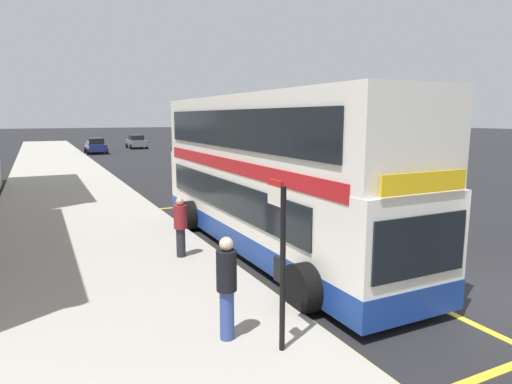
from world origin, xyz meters
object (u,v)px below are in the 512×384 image
Objects in this scene: double_decker_bus at (268,179)px; pedestrian_further_back at (227,284)px; parked_car_navy_far at (272,166)px; parked_car_grey_ahead at (136,142)px; bus_stop_sign at (280,252)px; pedestrian_waiting_near_sign at (180,225)px; parked_car_navy_across at (96,146)px.

double_decker_bus is 6.50× the size of pedestrian_further_back.
parked_car_grey_ahead is at bearing -83.68° from parked_car_navy_far.
parked_car_grey_ahead is at bearing 83.33° from double_decker_bus.
bus_stop_sign is at bearing -115.77° from double_decker_bus.
pedestrian_further_back is at bearing -97.50° from pedestrian_waiting_near_sign.
pedestrian_waiting_near_sign is 0.91× the size of pedestrian_further_back.
pedestrian_waiting_near_sign is at bearing -100.99° from parked_car_grey_ahead.
parked_car_navy_far is at bearing 108.80° from parked_car_navy_across.
parked_car_grey_ahead is 2.63× the size of pedestrian_waiting_near_sign.
parked_car_navy_across is (-5.43, -5.97, 0.00)m from parked_car_grey_ahead.
parked_car_navy_across is at bearing 90.34° from double_decker_bus.
parked_car_navy_far and parked_car_navy_across have the same top height.
double_decker_bus reaches higher than pedestrian_further_back.
bus_stop_sign is at bearing -89.65° from pedestrian_waiting_near_sign.
double_decker_bus is 2.73× the size of parked_car_navy_across.
pedestrian_waiting_near_sign reaches higher than parked_car_navy_far.
parked_car_navy_across is at bearing -71.01° from parked_car_navy_far.
pedestrian_waiting_near_sign is at bearing 55.91° from parked_car_navy_far.
bus_stop_sign is 1.11m from pedestrian_further_back.
parked_car_grey_ahead is 1.00× the size of parked_car_navy_far.
bus_stop_sign is 0.65× the size of parked_car_navy_far.
pedestrian_further_back is (-10.41, -17.78, 0.30)m from parked_car_navy_far.
double_decker_bus reaches higher than parked_car_navy_across.
parked_car_navy_far is (2.00, -31.36, 0.00)m from parked_car_grey_ahead.
parked_car_grey_ahead is at bearing 80.06° from pedestrian_waiting_near_sign.
bus_stop_sign is 20.87m from parked_car_navy_far.
parked_car_navy_across is at bearing -133.33° from parked_car_grey_ahead.
pedestrian_waiting_near_sign is at bearing 88.97° from parked_car_navy_across.
parked_car_navy_far is 2.39× the size of pedestrian_further_back.
parked_car_navy_far is 2.63× the size of pedestrian_waiting_near_sign.
parked_car_grey_ahead and parked_car_navy_far have the same top height.
bus_stop_sign is (-2.56, -5.30, -0.33)m from double_decker_bus.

